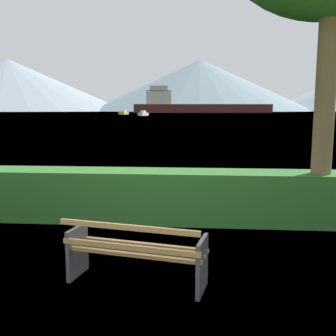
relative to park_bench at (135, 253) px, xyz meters
The scene contains 8 objects.
ground_plane 0.43m from the park_bench, 78.04° to the left, with size 1400.00×1400.00×0.00m, color olive.
water_surface 307.65m from the park_bench, 90.00° to the left, with size 620.00×620.00×0.00m, color #6B8EA3.
park_bench is the anchor object (origin of this frame).
hedge_row 2.92m from the park_bench, 89.75° to the left, with size 12.98×0.90×1.02m, color #285B23.
cargo_ship_large 274.90m from the park_bench, 91.04° to the left, with size 98.11×21.03×18.73m.
fishing_boat_near 177.68m from the park_bench, 101.21° to the left, with size 3.15×8.97×1.91m.
sailboat_mid 139.47m from the park_bench, 98.27° to the left, with size 3.29×6.24×1.96m.
distant_hills 556.89m from the park_bench, 92.83° to the left, with size 844.57×362.74×73.09m.
Camera 1 is at (0.78, -4.68, 2.22)m, focal length 41.30 mm.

